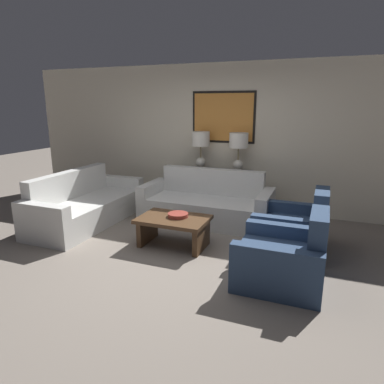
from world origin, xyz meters
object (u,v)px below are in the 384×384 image
at_px(couch_by_side, 86,206).
at_px(coffee_table, 174,226).
at_px(armchair_near_back_wall, 293,230).
at_px(decorative_bowl, 178,215).
at_px(table_lamp_left, 201,143).
at_px(armchair_near_camera, 284,260).
at_px(table_lamp_right, 239,145).
at_px(console_table, 218,190).
at_px(couch_by_back_wall, 207,205).

xyz_separation_m(couch_by_side, coffee_table, (1.77, -0.34, 0.01)).
distance_m(couch_by_side, coffee_table, 1.80).
bearing_deg(armchair_near_back_wall, decorative_bowl, -163.67).
distance_m(table_lamp_left, decorative_bowl, 1.97).
bearing_deg(coffee_table, armchair_near_camera, -17.67).
bearing_deg(coffee_table, table_lamp_right, 76.61).
height_order(console_table, table_lamp_right, table_lamp_right).
xyz_separation_m(console_table, couch_by_back_wall, (0.00, -0.66, -0.10)).
height_order(couch_by_back_wall, coffee_table, couch_by_back_wall).
bearing_deg(armchair_near_camera, armchair_near_back_wall, 90.00).
bearing_deg(console_table, decorative_bowl, -91.09).
bearing_deg(armchair_near_back_wall, armchair_near_camera, -90.00).
xyz_separation_m(table_lamp_left, table_lamp_right, (0.71, 0.00, 0.00)).
distance_m(table_lamp_right, couch_by_back_wall, 1.21).
distance_m(console_table, couch_by_side, 2.37).
bearing_deg(table_lamp_left, coffee_table, -81.47).
bearing_deg(armchair_near_camera, console_table, 122.52).
bearing_deg(decorative_bowl, armchair_near_camera, -19.99).
xyz_separation_m(console_table, decorative_bowl, (-0.03, -1.77, 0.06)).
relative_size(table_lamp_right, armchair_near_camera, 0.74).
bearing_deg(table_lamp_right, coffee_table, -103.39).
bearing_deg(decorative_bowl, table_lamp_left, 100.26).
relative_size(console_table, couch_by_back_wall, 0.57).
height_order(table_lamp_left, couch_by_side, table_lamp_left).
bearing_deg(decorative_bowl, couch_by_back_wall, 88.26).
xyz_separation_m(table_lamp_left, coffee_table, (0.27, -1.82, -0.94)).
distance_m(armchair_near_back_wall, armchair_near_camera, 0.99).
xyz_separation_m(table_lamp_left, armchair_near_camera, (1.83, -2.32, -0.96)).
bearing_deg(couch_by_back_wall, armchair_near_back_wall, -24.31).
bearing_deg(coffee_table, table_lamp_left, 98.53).
bearing_deg(armchair_near_camera, couch_by_back_wall, 131.67).
distance_m(coffee_table, decorative_bowl, 0.16).
bearing_deg(coffee_table, couch_by_side, 168.95).
relative_size(decorative_bowl, armchair_near_camera, 0.31).
xyz_separation_m(couch_by_back_wall, couch_by_side, (-1.85, -0.82, 0.00)).
bearing_deg(armchair_near_back_wall, console_table, 138.12).
relative_size(table_lamp_left, armchair_near_back_wall, 0.74).
xyz_separation_m(couch_by_back_wall, armchair_near_back_wall, (1.48, -0.67, -0.01)).
bearing_deg(armchair_near_camera, table_lamp_right, 115.88).
relative_size(couch_by_side, armchair_near_back_wall, 2.35).
distance_m(decorative_bowl, armchair_near_back_wall, 1.58).
bearing_deg(table_lamp_right, table_lamp_left, 180.00).
distance_m(table_lamp_left, armchair_near_back_wall, 2.46).
bearing_deg(console_table, coffee_table, -92.52).
distance_m(table_lamp_left, couch_by_side, 2.31).
bearing_deg(couch_by_back_wall, table_lamp_right, 61.74).
height_order(console_table, armchair_near_camera, armchair_near_camera).
bearing_deg(couch_by_side, armchair_near_camera, -14.20).
relative_size(table_lamp_left, couch_by_back_wall, 0.31).
height_order(couch_by_side, armchair_near_back_wall, armchair_near_back_wall).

